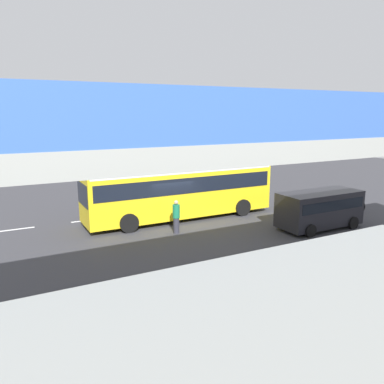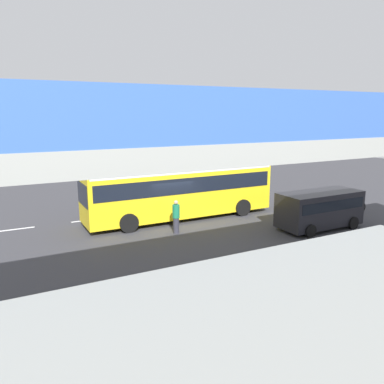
{
  "view_description": "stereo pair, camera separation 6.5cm",
  "coord_description": "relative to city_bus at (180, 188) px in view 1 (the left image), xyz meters",
  "views": [
    {
      "loc": [
        8.75,
        19.71,
        6.29
      ],
      "look_at": [
        -1.75,
        -0.26,
        1.6
      ],
      "focal_mm": 35.75,
      "sensor_mm": 36.0,
      "label": 1
    },
    {
      "loc": [
        8.69,
        19.74,
        6.29
      ],
      "look_at": [
        -1.75,
        -0.26,
        1.6
      ],
      "focal_mm": 35.75,
      "sensor_mm": 36.0,
      "label": 2
    }
  ],
  "objects": [
    {
      "name": "city_bus",
      "position": [
        0.0,
        0.0,
        0.0
      ],
      "size": [
        11.54,
        2.85,
        3.15
      ],
      "color": "yellow",
      "rests_on": "ground"
    },
    {
      "name": "lane_dash_left",
      "position": [
        -2.93,
        -2.14,
        -1.88
      ],
      "size": [
        2.0,
        0.2,
        0.01
      ],
      "primitive_type": "cube",
      "color": "silver",
      "rests_on": "ground"
    },
    {
      "name": "pedestrian_overpass",
      "position": [
        1.07,
        12.51,
        3.1
      ],
      "size": [
        25.34,
        2.6,
        6.78
      ],
      "color": "gray",
      "rests_on": "ground"
    },
    {
      "name": "lane_dash_right",
      "position": [
        5.07,
        -2.14,
        -1.88
      ],
      "size": [
        2.0,
        0.2,
        0.01
      ],
      "primitive_type": "cube",
      "color": "silver",
      "rests_on": "ground"
    },
    {
      "name": "lane_dash_rightmost",
      "position": [
        9.07,
        -2.14,
        -1.88
      ],
      "size": [
        2.0,
        0.2,
        0.01
      ],
      "primitive_type": "cube",
      "color": "silver",
      "rests_on": "ground"
    },
    {
      "name": "traffic_sign",
      "position": [
        -0.05,
        -3.71,
        0.01
      ],
      "size": [
        0.08,
        0.6,
        2.8
      ],
      "color": "slate",
      "rests_on": "ground"
    },
    {
      "name": "ground",
      "position": [
        1.07,
        0.49,
        -1.88
      ],
      "size": [
        80.0,
        80.0,
        0.0
      ],
      "primitive_type": "plane",
      "color": "#38383D"
    },
    {
      "name": "parked_van",
      "position": [
        -5.92,
        5.39,
        -0.7
      ],
      "size": [
        4.8,
        2.17,
        2.05
      ],
      "color": "black",
      "rests_on": "ground"
    },
    {
      "name": "bicycle_red",
      "position": [
        -10.25,
        4.28,
        -1.51
      ],
      "size": [
        1.77,
        0.44,
        0.96
      ],
      "color": "black",
      "rests_on": "ground"
    },
    {
      "name": "bicycle_black",
      "position": [
        -9.46,
        2.75,
        -1.51
      ],
      "size": [
        1.77,
        0.44,
        0.96
      ],
      "color": "black",
      "rests_on": "ground"
    },
    {
      "name": "pedestrian",
      "position": [
        1.48,
        2.55,
        -1.0
      ],
      "size": [
        0.38,
        0.38,
        1.79
      ],
      "color": "#2D2D38",
      "rests_on": "ground"
    },
    {
      "name": "bicycle_green",
      "position": [
        -7.41,
        3.13,
        -1.51
      ],
      "size": [
        1.77,
        0.44,
        0.96
      ],
      "color": "black",
      "rests_on": "ground"
    },
    {
      "name": "lane_dash_centre",
      "position": [
        1.07,
        -2.14,
        -1.88
      ],
      "size": [
        2.0,
        0.2,
        0.01
      ],
      "primitive_type": "cube",
      "color": "silver",
      "rests_on": "ground"
    },
    {
      "name": "lane_dash_leftmost",
      "position": [
        -6.93,
        -2.14,
        -1.88
      ],
      "size": [
        2.0,
        0.2,
        0.01
      ],
      "primitive_type": "cube",
      "color": "silver",
      "rests_on": "ground"
    }
  ]
}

